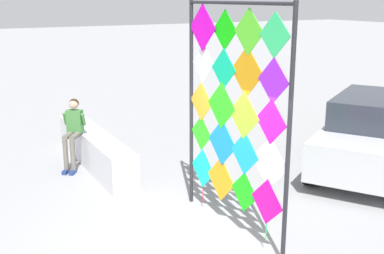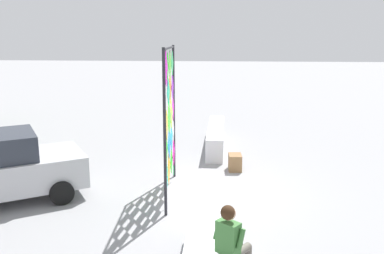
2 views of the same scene
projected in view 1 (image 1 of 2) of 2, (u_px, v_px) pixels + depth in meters
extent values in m
plane|color=gray|center=(199.00, 242.00, 8.08)|extent=(120.00, 120.00, 0.00)
cube|color=silver|center=(95.00, 149.00, 11.70)|extent=(4.21, 0.58, 0.80)
cylinder|color=#232328|center=(191.00, 106.00, 9.21)|extent=(0.07, 0.07, 3.87)
cylinder|color=#232328|center=(289.00, 140.00, 6.99)|extent=(0.07, 0.07, 3.87)
cylinder|color=#232328|center=(236.00, 3.00, 7.61)|extent=(2.69, 0.20, 0.06)
cube|color=#10EBCE|center=(203.00, 168.00, 9.19)|extent=(0.76, 0.05, 0.76)
cylinder|color=red|center=(203.00, 195.00, 9.33)|extent=(0.02, 0.02, 0.30)
cube|color=#F4A412|center=(221.00, 179.00, 8.69)|extent=(0.82, 0.05, 0.82)
cube|color=#16E112|center=(244.00, 192.00, 8.11)|extent=(0.69, 0.05, 0.69)
cube|color=#F50AA2|center=(267.00, 202.00, 7.59)|extent=(0.75, 0.05, 0.75)
cylinder|color=#16E560|center=(266.00, 232.00, 7.73)|extent=(0.02, 0.02, 0.29)
cube|color=#2BEF1C|center=(201.00, 133.00, 9.04)|extent=(0.66, 0.05, 0.66)
cube|color=#118AED|center=(222.00, 142.00, 8.47)|extent=(0.82, 0.05, 0.82)
cube|color=#13ABE6|center=(245.00, 153.00, 7.94)|extent=(0.73, 0.05, 0.73)
cube|color=white|center=(269.00, 163.00, 7.44)|extent=(0.83, 0.05, 0.83)
cube|color=gold|center=(201.00, 102.00, 8.87)|extent=(0.72, 0.05, 0.72)
cube|color=#22D815|center=(221.00, 106.00, 8.32)|extent=(0.81, 0.05, 0.81)
cube|color=#9DF429|center=(244.00, 115.00, 7.81)|extent=(0.78, 0.05, 0.79)
cylinder|color=#6F16E5|center=(243.00, 146.00, 7.95)|extent=(0.02, 0.02, 0.25)
cube|color=#D512B8|center=(271.00, 122.00, 7.26)|extent=(0.70, 0.05, 0.70)
cube|color=white|center=(203.00, 63.00, 8.69)|extent=(0.71, 0.05, 0.71)
cube|color=#08D28F|center=(224.00, 69.00, 8.14)|extent=(0.69, 0.05, 0.69)
cylinder|color=#E5165C|center=(224.00, 95.00, 8.26)|extent=(0.02, 0.02, 0.20)
cube|color=orange|center=(247.00, 72.00, 7.63)|extent=(0.81, 0.05, 0.82)
cube|color=#9B1EEB|center=(273.00, 81.00, 7.10)|extent=(0.68, 0.05, 0.69)
cube|color=#E705CC|center=(203.00, 28.00, 8.50)|extent=(0.82, 0.05, 0.82)
cube|color=#0BD407|center=(225.00, 30.00, 7.99)|extent=(0.67, 0.05, 0.67)
cylinder|color=#E116E5|center=(225.00, 61.00, 8.12)|extent=(0.02, 0.02, 0.35)
cube|color=#4DD325|center=(249.00, 32.00, 7.45)|extent=(0.73, 0.05, 0.73)
cylinder|color=#B516E5|center=(248.00, 67.00, 7.60)|extent=(0.02, 0.02, 0.33)
cube|color=#2FD46E|center=(275.00, 35.00, 6.94)|extent=(0.67, 0.05, 0.67)
cylinder|color=#E51696|center=(274.00, 67.00, 7.07)|extent=(0.02, 0.02, 0.24)
cylinder|color=#666056|center=(66.00, 156.00, 11.18)|extent=(0.11, 0.11, 0.80)
cylinder|color=#666056|center=(68.00, 135.00, 11.28)|extent=(0.43, 0.37, 0.13)
cube|color=navy|center=(66.00, 172.00, 11.21)|extent=(0.25, 0.22, 0.09)
cylinder|color=#666056|center=(73.00, 156.00, 11.15)|extent=(0.11, 0.11, 0.80)
cylinder|color=#666056|center=(75.00, 136.00, 11.25)|extent=(0.43, 0.37, 0.13)
cube|color=navy|center=(73.00, 172.00, 11.18)|extent=(0.25, 0.22, 0.09)
cube|color=#3D7538|center=(75.00, 121.00, 11.40)|extent=(0.37, 0.41, 0.52)
sphere|color=tan|center=(74.00, 104.00, 11.29)|extent=(0.22, 0.22, 0.22)
sphere|color=#382314|center=(74.00, 103.00, 11.31)|extent=(0.22, 0.22, 0.22)
cylinder|color=#3D7538|center=(65.00, 119.00, 11.40)|extent=(0.19, 0.17, 0.31)
cylinder|color=#3D7538|center=(83.00, 119.00, 11.33)|extent=(0.19, 0.17, 0.31)
cube|color=#B7B7BC|center=(373.00, 142.00, 11.23)|extent=(4.04, 4.83, 0.80)
cube|color=#282D38|center=(377.00, 110.00, 11.18)|extent=(2.79, 3.04, 0.64)
cylinder|color=black|center=(311.00, 171.00, 10.50)|extent=(0.52, 0.63, 0.60)
cylinder|color=black|center=(344.00, 137.00, 13.08)|extent=(0.52, 0.63, 0.60)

